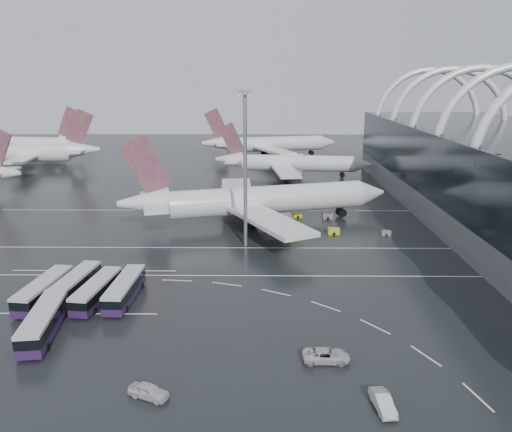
{
  "coord_description": "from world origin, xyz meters",
  "views": [
    {
      "loc": [
        4.33,
        -79.01,
        31.83
      ],
      "look_at": [
        3.49,
        9.84,
        7.0
      ],
      "focal_mm": 35.0,
      "sensor_mm": 36.0,
      "label": 1
    }
  ],
  "objects_px": {
    "bus_row_far_c": "(44,321)",
    "bus_row_near_a": "(44,290)",
    "airliner_main": "(255,201)",
    "jet_remote_mid": "(34,153)",
    "van_curve_c": "(383,402)",
    "gse_cart_belly_a": "(334,231)",
    "bus_row_near_d": "(125,289)",
    "van_curve_b": "(149,391)",
    "gse_cart_belly_e": "(298,215)",
    "airliner_gate_c": "(268,145)",
    "jet_remote_far": "(33,145)",
    "airliner_gate_b": "(290,164)",
    "bus_row_near_c": "(97,291)",
    "gse_cart_belly_b": "(328,216)",
    "van_curve_a": "(326,355)",
    "gse_cart_belly_c": "(289,235)",
    "gse_cart_belly_d": "(386,233)",
    "bus_row_near_b": "(75,284)",
    "floodlight_mast": "(245,151)"
  },
  "relations": [
    {
      "from": "bus_row_near_d",
      "to": "gse_cart_belly_c",
      "type": "height_order",
      "value": "bus_row_near_d"
    },
    {
      "from": "airliner_gate_b",
      "to": "van_curve_a",
      "type": "xyz_separation_m",
      "value": [
        -1.85,
        -110.95,
        -3.66
      ]
    },
    {
      "from": "van_curve_b",
      "to": "gse_cart_belly_b",
      "type": "distance_m",
      "value": 72.69
    },
    {
      "from": "floodlight_mast",
      "to": "gse_cart_belly_a",
      "type": "relative_size",
      "value": 12.44
    },
    {
      "from": "airliner_gate_c",
      "to": "bus_row_near_c",
      "type": "relative_size",
      "value": 4.43
    },
    {
      "from": "van_curve_b",
      "to": "gse_cart_belly_d",
      "type": "distance_m",
      "value": 66.45
    },
    {
      "from": "airliner_main",
      "to": "van_curve_b",
      "type": "relative_size",
      "value": 13.79
    },
    {
      "from": "van_curve_c",
      "to": "gse_cart_belly_d",
      "type": "distance_m",
      "value": 58.1
    },
    {
      "from": "bus_row_far_c",
      "to": "bus_row_near_a",
      "type": "bearing_deg",
      "value": 15.76
    },
    {
      "from": "gse_cart_belly_a",
      "to": "gse_cart_belly_c",
      "type": "height_order",
      "value": "gse_cart_belly_c"
    },
    {
      "from": "floodlight_mast",
      "to": "gse_cart_belly_d",
      "type": "xyz_separation_m",
      "value": [
        29.03,
        6.65,
        -18.07
      ]
    },
    {
      "from": "airliner_gate_b",
      "to": "bus_row_near_a",
      "type": "distance_m",
      "value": 103.75
    },
    {
      "from": "bus_row_near_c",
      "to": "gse_cart_belly_b",
      "type": "relative_size",
      "value": 5.47
    },
    {
      "from": "airliner_gate_b",
      "to": "van_curve_a",
      "type": "height_order",
      "value": "airliner_gate_b"
    },
    {
      "from": "van_curve_b",
      "to": "gse_cart_belly_a",
      "type": "height_order",
      "value": "van_curve_b"
    },
    {
      "from": "airliner_gate_c",
      "to": "gse_cart_belly_b",
      "type": "bearing_deg",
      "value": -95.07
    },
    {
      "from": "bus_row_far_c",
      "to": "van_curve_b",
      "type": "bearing_deg",
      "value": -135.94
    },
    {
      "from": "airliner_gate_c",
      "to": "gse_cart_belly_d",
      "type": "xyz_separation_m",
      "value": [
        23.25,
        -105.99,
        -4.52
      ]
    },
    {
      "from": "airliner_main",
      "to": "jet_remote_far",
      "type": "relative_size",
      "value": 1.26
    },
    {
      "from": "bus_row_near_c",
      "to": "gse_cart_belly_b",
      "type": "height_order",
      "value": "bus_row_near_c"
    },
    {
      "from": "van_curve_b",
      "to": "bus_row_far_c",
      "type": "bearing_deg",
      "value": 73.8
    },
    {
      "from": "jet_remote_mid",
      "to": "floodlight_mast",
      "type": "xyz_separation_m",
      "value": [
        78.4,
        -84.51,
        13.13
      ]
    },
    {
      "from": "jet_remote_far",
      "to": "gse_cart_belly_c",
      "type": "distance_m",
      "value": 142.93
    },
    {
      "from": "van_curve_b",
      "to": "van_curve_c",
      "type": "xyz_separation_m",
      "value": [
        23.64,
        -1.6,
        -0.01
      ]
    },
    {
      "from": "jet_remote_mid",
      "to": "gse_cart_belly_e",
      "type": "bearing_deg",
      "value": 137.16
    },
    {
      "from": "bus_row_near_b",
      "to": "van_curve_b",
      "type": "xyz_separation_m",
      "value": [
        16.54,
        -25.11,
        -0.95
      ]
    },
    {
      "from": "bus_row_near_c",
      "to": "gse_cart_belly_b",
      "type": "bearing_deg",
      "value": -34.79
    },
    {
      "from": "van_curve_c",
      "to": "gse_cart_belly_e",
      "type": "bearing_deg",
      "value": 86.29
    },
    {
      "from": "airliner_gate_b",
      "to": "gse_cart_belly_e",
      "type": "bearing_deg",
      "value": -85.55
    },
    {
      "from": "gse_cart_belly_b",
      "to": "gse_cart_belly_e",
      "type": "relative_size",
      "value": 1.15
    },
    {
      "from": "bus_row_far_c",
      "to": "gse_cart_belly_b",
      "type": "distance_m",
      "value": 69.6
    },
    {
      "from": "airliner_main",
      "to": "jet_remote_mid",
      "type": "distance_m",
      "value": 105.95
    },
    {
      "from": "jet_remote_mid",
      "to": "van_curve_a",
      "type": "relative_size",
      "value": 8.83
    },
    {
      "from": "van_curve_c",
      "to": "gse_cart_belly_a",
      "type": "relative_size",
      "value": 1.88
    },
    {
      "from": "airliner_main",
      "to": "airliner_gate_c",
      "type": "xyz_separation_m",
      "value": [
        4.14,
        97.55,
        -0.18
      ]
    },
    {
      "from": "bus_row_far_c",
      "to": "airliner_gate_c",
      "type": "bearing_deg",
      "value": -18.89
    },
    {
      "from": "floodlight_mast",
      "to": "bus_row_near_b",
      "type": "bearing_deg",
      "value": -137.44
    },
    {
      "from": "bus_row_near_d",
      "to": "van_curve_b",
      "type": "xyz_separation_m",
      "value": [
        8.52,
        -23.27,
        -0.97
      ]
    },
    {
      "from": "airliner_gate_b",
      "to": "bus_row_near_b",
      "type": "bearing_deg",
      "value": -106.7
    },
    {
      "from": "floodlight_mast",
      "to": "gse_cart_belly_c",
      "type": "bearing_deg",
      "value": 28.65
    },
    {
      "from": "bus_row_near_c",
      "to": "bus_row_far_c",
      "type": "distance_m",
      "value": 10.47
    },
    {
      "from": "van_curve_b",
      "to": "gse_cart_belly_e",
      "type": "relative_size",
      "value": 2.17
    },
    {
      "from": "floodlight_mast",
      "to": "bus_row_near_d",
      "type": "bearing_deg",
      "value": -124.46
    },
    {
      "from": "airliner_main",
      "to": "gse_cart_belly_a",
      "type": "relative_size",
      "value": 25.48
    },
    {
      "from": "bus_row_near_c",
      "to": "airliner_main",
      "type": "bearing_deg",
      "value": -22.53
    },
    {
      "from": "bus_row_near_c",
      "to": "gse_cart_belly_d",
      "type": "distance_m",
      "value": 59.48
    },
    {
      "from": "airliner_gate_b",
      "to": "bus_row_near_c",
      "type": "distance_m",
      "value": 100.89
    },
    {
      "from": "bus_row_near_d",
      "to": "van_curve_b",
      "type": "distance_m",
      "value": 24.8
    },
    {
      "from": "airliner_gate_c",
      "to": "jet_remote_far",
      "type": "bearing_deg",
      "value": 169.55
    },
    {
      "from": "gse_cart_belly_a",
      "to": "gse_cart_belly_d",
      "type": "xyz_separation_m",
      "value": [
        10.76,
        -0.88,
        -0.13
      ]
    }
  ]
}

